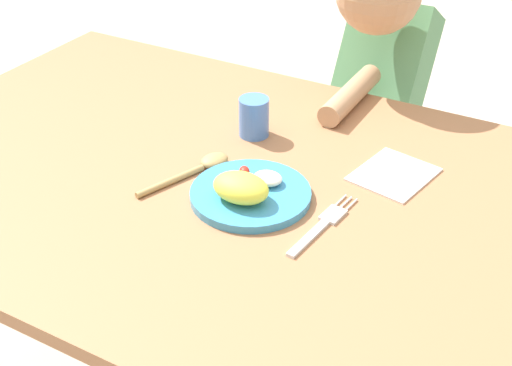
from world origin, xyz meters
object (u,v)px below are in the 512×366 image
object	(u,v)px
plate	(248,191)
fork	(322,225)
person	(379,112)
spoon	(202,166)
drinking_cup	(254,117)

from	to	relation	value
plate	fork	xyz separation A→B (m)	(0.15, -0.01, -0.02)
person	fork	bearing A→B (deg)	101.52
plate	spoon	distance (m)	0.13
plate	fork	world-z (taller)	plate
person	plate	bearing A→B (deg)	88.83
drinking_cup	fork	bearing A→B (deg)	-40.94
spoon	person	distance (m)	0.63
spoon	plate	bearing A→B (deg)	-89.16
plate	person	distance (m)	0.66
plate	fork	size ratio (longest dim) A/B	1.06
fork	drinking_cup	world-z (taller)	drinking_cup
spoon	drinking_cup	distance (m)	0.17
plate	drinking_cup	size ratio (longest dim) A/B	2.65
plate	spoon	world-z (taller)	plate
plate	spoon	size ratio (longest dim) A/B	1.08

